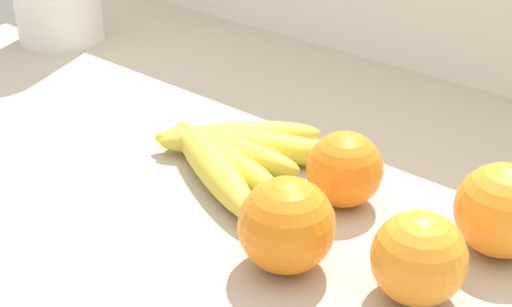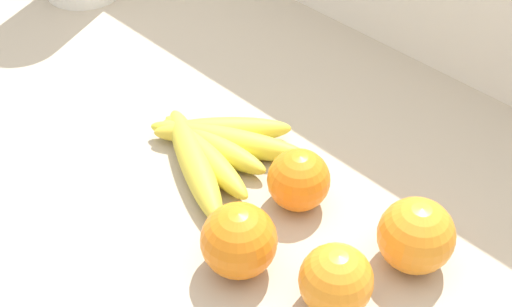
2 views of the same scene
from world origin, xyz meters
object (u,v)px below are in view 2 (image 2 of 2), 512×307
Objects in this scene: orange_center at (416,236)px; orange_far_right at (299,180)px; banana_bunch at (212,147)px; orange_right at (239,241)px; orange_back_left at (336,280)px.

orange_far_right is at bearing -170.95° from orange_center.
orange_far_right is 0.15m from orange_center.
orange_right reaches higher than banana_bunch.
orange_center is at bearing 78.17° from orange_back_left.
orange_back_left is 0.15m from orange_far_right.
banana_bunch is at bearing -171.47° from orange_far_right.
orange_right is 1.11× the size of orange_far_right.
banana_bunch is at bearing 166.75° from orange_back_left.
orange_far_right is at bearing 8.53° from banana_bunch.
banana_bunch is 0.18m from orange_right.
orange_right is 0.11m from orange_back_left.
orange_back_left is at bearing 18.93° from orange_right.
orange_center reaches higher than orange_back_left.
banana_bunch is 2.83× the size of orange_far_right.
orange_back_left is at bearing -32.36° from orange_far_right.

